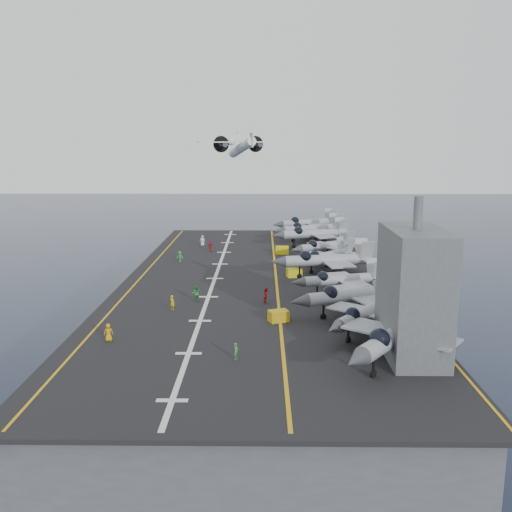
{
  "coord_description": "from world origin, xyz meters",
  "views": [
    {
      "loc": [
        1.04,
        -81.12,
        30.26
      ],
      "look_at": [
        0.0,
        4.0,
        13.0
      ],
      "focal_mm": 40.0,
      "sensor_mm": 36.0,
      "label": 1
    }
  ],
  "objects_px": {
    "fighter_jet_0": "(396,333)",
    "transport_plane": "(242,148)",
    "tow_cart_a": "(279,316)",
    "island_superstructure": "(414,278)"
  },
  "relations": [
    {
      "from": "tow_cart_a",
      "to": "transport_plane",
      "type": "relative_size",
      "value": 0.09
    },
    {
      "from": "island_superstructure",
      "to": "tow_cart_a",
      "type": "xyz_separation_m",
      "value": [
        -12.19,
        9.97,
        -6.86
      ]
    },
    {
      "from": "island_superstructure",
      "to": "fighter_jet_0",
      "type": "distance_m",
      "value": 5.39
    },
    {
      "from": "fighter_jet_0",
      "to": "tow_cart_a",
      "type": "height_order",
      "value": "fighter_jet_0"
    },
    {
      "from": "fighter_jet_0",
      "to": "transport_plane",
      "type": "distance_m",
      "value": 96.96
    },
    {
      "from": "island_superstructure",
      "to": "fighter_jet_0",
      "type": "relative_size",
      "value": 0.79
    },
    {
      "from": "fighter_jet_0",
      "to": "tow_cart_a",
      "type": "bearing_deg",
      "value": 131.51
    },
    {
      "from": "tow_cart_a",
      "to": "transport_plane",
      "type": "distance_m",
      "value": 84.55
    },
    {
      "from": "tow_cart_a",
      "to": "transport_plane",
      "type": "height_order",
      "value": "transport_plane"
    },
    {
      "from": "island_superstructure",
      "to": "tow_cart_a",
      "type": "relative_size",
      "value": 6.04
    }
  ]
}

